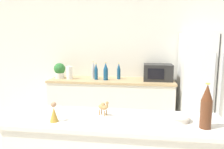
% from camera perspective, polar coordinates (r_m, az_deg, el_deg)
% --- Properties ---
extents(wall_back, '(8.00, 0.06, 2.55)m').
position_cam_1_polar(wall_back, '(4.10, 4.87, 4.16)').
color(wall_back, silver).
rests_on(wall_back, ground_plane).
extents(back_counter, '(2.18, 0.63, 0.93)m').
position_cam_1_polar(back_counter, '(3.96, -0.19, -7.90)').
color(back_counter, silver).
rests_on(back_counter, ground_plane).
extents(refrigerator, '(0.93, 0.74, 1.74)m').
position_cam_1_polar(refrigerator, '(3.90, 24.06, -2.86)').
color(refrigerator, white).
rests_on(refrigerator, ground_plane).
extents(potted_plant, '(0.20, 0.20, 0.28)m').
position_cam_1_polar(potted_plant, '(4.06, -13.52, 1.10)').
color(potted_plant, silver).
rests_on(potted_plant, back_counter).
extents(paper_towel_roll, '(0.11, 0.11, 0.23)m').
position_cam_1_polar(paper_towel_roll, '(3.94, -11.05, 0.48)').
color(paper_towel_roll, white).
rests_on(paper_towel_roll, back_counter).
extents(microwave, '(0.48, 0.37, 0.28)m').
position_cam_1_polar(microwave, '(3.82, 11.87, 0.57)').
color(microwave, black).
rests_on(microwave, back_counter).
extents(back_bottle_0, '(0.06, 0.06, 0.29)m').
position_cam_1_polar(back_bottle_0, '(3.82, -4.18, 0.73)').
color(back_bottle_0, navy).
rests_on(back_bottle_0, back_counter).
extents(back_bottle_1, '(0.08, 0.08, 0.31)m').
position_cam_1_polar(back_bottle_1, '(3.77, -1.66, 0.76)').
color(back_bottle_1, navy).
rests_on(back_bottle_1, back_counter).
extents(back_bottle_2, '(0.06, 0.06, 0.29)m').
position_cam_1_polar(back_bottle_2, '(3.87, 1.79, 0.82)').
color(back_bottle_2, navy).
rests_on(back_bottle_2, back_counter).
extents(back_bottle_3, '(0.06, 0.06, 0.31)m').
position_cam_1_polar(back_bottle_3, '(3.94, -4.93, 1.08)').
color(back_bottle_3, '#B2B7BC').
rests_on(back_bottle_3, back_counter).
extents(wine_bottle, '(0.09, 0.09, 0.35)m').
position_cam_1_polar(wine_bottle, '(1.79, 23.43, -7.77)').
color(wine_bottle, '#562D19').
rests_on(wine_bottle, bar_counter).
extents(fruit_bowl, '(0.20, 0.20, 0.05)m').
position_cam_1_polar(fruit_bowl, '(1.91, 16.79, -10.65)').
color(fruit_bowl, white).
rests_on(fruit_bowl, bar_counter).
extents(camel_figurine, '(0.11, 0.09, 0.14)m').
position_cam_1_polar(camel_figurine, '(1.94, -2.28, -8.43)').
color(camel_figurine, '#A87F4C').
rests_on(camel_figurine, bar_counter).
extents(wise_man_figurine_blue, '(0.07, 0.07, 0.17)m').
position_cam_1_polar(wise_man_figurine_blue, '(1.86, -14.93, -9.74)').
color(wise_man_figurine_blue, '#B28933').
rests_on(wise_man_figurine_blue, bar_counter).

